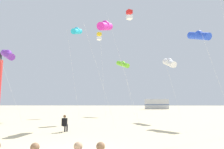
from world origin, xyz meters
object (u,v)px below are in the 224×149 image
at_px(kite_box_gold, 99,37).
at_px(rv_van_silver, 157,104).
at_px(kite_flyer_standing, 65,123).
at_px(kite_tube_magenta, 105,26).
at_px(kite_tube_white, 169,63).
at_px(kite_tube_lime, 123,64).
at_px(kite_tube_blue, 199,35).
at_px(kite_tube_violet, 8,54).
at_px(kite_tube_cyan, 77,31).
at_px(kite_box_scarlet, 129,15).

xyz_separation_m(kite_box_gold, rv_van_silver, (13.61, 27.28, -10.68)).
distance_m(kite_flyer_standing, kite_tube_magenta, 9.06).
bearing_deg(kite_tube_white, kite_tube_lime, 120.47).
relative_size(kite_tube_blue, kite_tube_magenta, 0.96).
bearing_deg(rv_van_silver, kite_tube_violet, -122.01).
bearing_deg(kite_tube_lime, kite_tube_blue, -58.86).
xyz_separation_m(kite_flyer_standing, rv_van_silver, (14.29, 42.96, 0.78)).
xyz_separation_m(kite_tube_violet, kite_tube_white, (16.92, 2.61, -0.44)).
bearing_deg(kite_tube_magenta, kite_tube_cyan, 120.38).
distance_m(kite_tube_violet, kite_box_scarlet, 14.36).
relative_size(kite_flyer_standing, kite_tube_blue, 0.13).
xyz_separation_m(kite_flyer_standing, kite_tube_lime, (4.34, 16.59, 7.27)).
height_order(kite_tube_lime, kite_box_gold, kite_box_gold).
relative_size(kite_tube_blue, rv_van_silver, 1.39).
bearing_deg(kite_tube_blue, rv_van_silver, 85.72).
bearing_deg(kite_tube_white, kite_tube_violet, -171.22).
height_order(kite_tube_white, kite_box_scarlet, kite_box_scarlet).
relative_size(kite_tube_magenta, kite_box_scarlet, 0.72).
distance_m(kite_box_scarlet, rv_van_silver, 36.72).
bearing_deg(kite_box_gold, kite_tube_cyan, -111.98).
bearing_deg(kite_tube_cyan, kite_flyer_standing, -81.05).
height_order(kite_tube_violet, kite_box_gold, kite_box_gold).
height_order(kite_tube_cyan, rv_van_silver, kite_tube_cyan).
relative_size(kite_flyer_standing, kite_tube_cyan, 0.10).
xyz_separation_m(kite_tube_magenta, kite_box_scarlet, (2.52, 6.17, 3.81)).
height_order(kite_tube_lime, kite_tube_cyan, kite_tube_cyan).
distance_m(kite_tube_blue, kite_tube_white, 4.35).
bearing_deg(kite_tube_cyan, rv_van_silver, 64.24).
xyz_separation_m(kite_flyer_standing, kite_box_scarlet, (5.03, 9.24, 11.96)).
distance_m(kite_box_gold, rv_van_silver, 32.30).
distance_m(kite_tube_cyan, kite_tube_white, 12.00).
bearing_deg(kite_flyer_standing, kite_tube_lime, -100.29).
relative_size(kite_tube_blue, kite_box_scarlet, 0.69).
relative_size(kite_box_gold, kite_tube_cyan, 1.09).
distance_m(kite_tube_white, rv_van_silver, 35.58).
bearing_deg(rv_van_silver, kite_flyer_standing, -110.16).
xyz_separation_m(kite_flyer_standing, kite_tube_white, (9.35, 8.08, 5.77)).
relative_size(kite_tube_lime, kite_tube_cyan, 0.74).
bearing_deg(kite_tube_lime, kite_tube_cyan, -132.23).
relative_size(kite_tube_white, rv_van_silver, 1.09).
bearing_deg(kite_box_scarlet, kite_tube_white, -14.97).
xyz_separation_m(kite_tube_white, rv_van_silver, (4.95, 34.88, -4.99)).
bearing_deg(kite_tube_blue, kite_tube_violet, 178.10).
relative_size(kite_box_scarlet, rv_van_silver, 2.03).
distance_m(kite_tube_violet, kite_tube_blue, 19.09).
bearing_deg(kite_tube_magenta, kite_tube_lime, 82.30).
xyz_separation_m(kite_tube_blue, kite_tube_cyan, (-13.03, 5.22, 2.55)).
relative_size(kite_tube_lime, kite_tube_white, 1.21).
height_order(kite_tube_lime, rv_van_silver, kite_tube_lime).
height_order(kite_box_gold, kite_tube_cyan, kite_box_gold).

